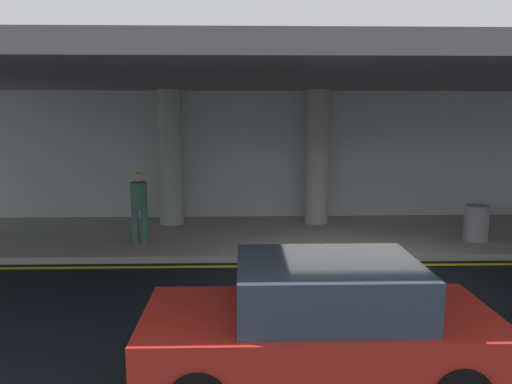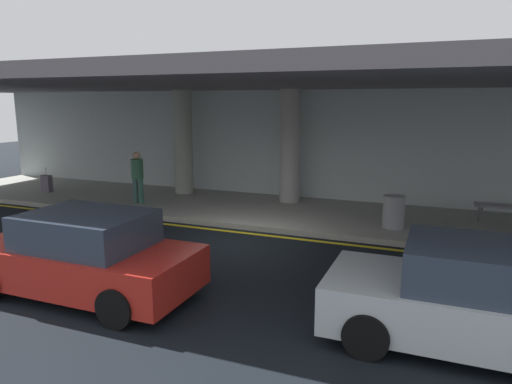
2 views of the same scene
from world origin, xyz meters
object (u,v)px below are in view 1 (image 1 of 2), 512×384
object	(u,v)px
trash_bin_steel	(476,223)
car_red	(321,326)
support_column_left_mid	(317,157)
support_column_far_left	(171,158)
traveler_with_luggage	(139,202)

from	to	relation	value
trash_bin_steel	car_red	bearing A→B (deg)	-127.38
support_column_left_mid	trash_bin_steel	size ratio (longest dim) A/B	4.29
car_red	support_column_far_left	bearing A→B (deg)	-73.39
support_column_left_mid	car_red	size ratio (longest dim) A/B	0.89
support_column_far_left	trash_bin_steel	bearing A→B (deg)	-15.64
car_red	trash_bin_steel	size ratio (longest dim) A/B	4.82
car_red	support_column_left_mid	bearing A→B (deg)	-100.38
support_column_far_left	traveler_with_luggage	bearing A→B (deg)	-102.55
traveler_with_luggage	trash_bin_steel	distance (m)	8.03
traveler_with_luggage	trash_bin_steel	bearing A→B (deg)	63.35
support_column_left_mid	traveler_with_luggage	bearing A→B (deg)	-154.68
support_column_left_mid	car_red	xyz separation A→B (m)	(-1.15, -8.25, -1.26)
traveler_with_luggage	trash_bin_steel	size ratio (longest dim) A/B	1.98
support_column_left_mid	trash_bin_steel	world-z (taller)	support_column_left_mid
traveler_with_luggage	car_red	bearing A→B (deg)	1.78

